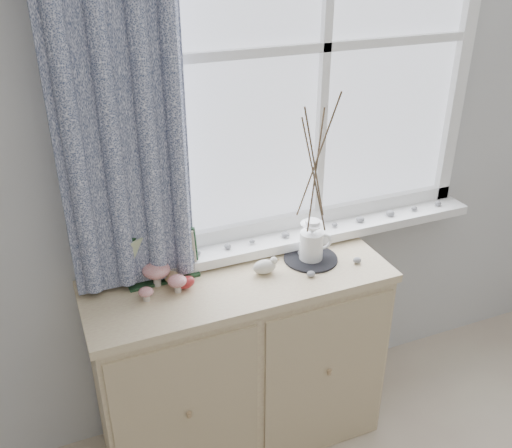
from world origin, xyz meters
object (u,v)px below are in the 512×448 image
(sideboard, at_px, (241,363))
(twig_pitcher, at_px, (316,164))
(toadstool_cluster, at_px, (160,275))
(botanical_book, at_px, (162,257))

(sideboard, height_order, twig_pitcher, twig_pitcher)
(toadstool_cluster, relative_size, twig_pitcher, 0.25)
(botanical_book, height_order, toadstool_cluster, botanical_book)
(sideboard, relative_size, twig_pitcher, 1.65)
(twig_pitcher, bearing_deg, toadstool_cluster, -170.21)
(sideboard, distance_m, twig_pitcher, 0.90)
(botanical_book, xyz_separation_m, twig_pitcher, (0.59, -0.07, 0.31))
(botanical_book, distance_m, twig_pitcher, 0.67)
(sideboard, height_order, botanical_book, botanical_book)
(botanical_book, bearing_deg, twig_pitcher, -8.40)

